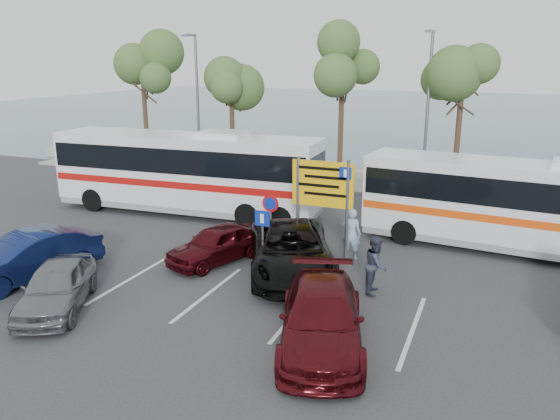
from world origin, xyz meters
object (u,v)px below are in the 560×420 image
at_px(car_silver_a, 57,286).
at_px(pedestrian_near, 352,234).
at_px(car_blue, 28,257).
at_px(car_maroon, 322,318).
at_px(pedestrian_far, 376,265).
at_px(street_lamp_left, 197,99).
at_px(car_red, 217,244).
at_px(street_lamp_right, 427,106).
at_px(suv_black, 291,250).
at_px(direction_sign, 323,192).
at_px(coach_bus_right, 523,209).
at_px(coach_bus_left, 187,175).

distance_m(car_silver_a, pedestrian_near, 9.68).
xyz_separation_m(car_blue, car_maroon, (9.96, -0.38, -0.05)).
relative_size(car_blue, pedestrian_near, 2.51).
height_order(car_silver_a, car_maroon, car_maroon).
bearing_deg(car_silver_a, pedestrian_far, 1.85).
height_order(pedestrian_near, pedestrian_far, pedestrian_near).
distance_m(street_lamp_left, pedestrian_far, 18.74).
xyz_separation_m(car_blue, car_red, (4.80, 3.73, -0.12)).
height_order(street_lamp_left, street_lamp_right, same).
height_order(suv_black, pedestrian_near, pedestrian_near).
height_order(direction_sign, suv_black, direction_sign).
xyz_separation_m(coach_bus_right, car_red, (-9.76, -5.00, -0.99)).
distance_m(coach_bus_left, pedestrian_far, 11.40).
bearing_deg(car_blue, coach_bus_left, 101.02).
bearing_deg(coach_bus_right, street_lamp_left, 158.14).
xyz_separation_m(coach_bus_left, coach_bus_right, (14.00, 0.00, -0.14)).
bearing_deg(coach_bus_left, street_lamp_right, 36.46).
height_order(street_lamp_left, pedestrian_near, street_lamp_left).
bearing_deg(coach_bus_right, coach_bus_left, -180.00).
distance_m(street_lamp_left, coach_bus_left, 8.34).
relative_size(coach_bus_left, suv_black, 2.17).
height_order(coach_bus_right, car_maroon, coach_bus_right).
bearing_deg(coach_bus_left, direction_sign, -23.76).
relative_size(street_lamp_right, pedestrian_far, 4.45).
xyz_separation_m(coach_bus_right, pedestrian_near, (-5.50, -2.98, -0.71)).
bearing_deg(coach_bus_right, pedestrian_far, -126.42).
xyz_separation_m(street_lamp_left, street_lamp_right, (13.00, 0.00, 0.00)).
relative_size(street_lamp_left, pedestrian_far, 4.45).
distance_m(direction_sign, car_maroon, 6.34).
xyz_separation_m(direction_sign, car_red, (-3.26, -1.70, -1.79)).
distance_m(street_lamp_left, car_silver_a, 18.27).
bearing_deg(car_red, street_lamp_right, 87.11).
bearing_deg(car_blue, pedestrian_near, 47.11).
bearing_deg(street_lamp_left, street_lamp_right, 0.00).
xyz_separation_m(street_lamp_left, pedestrian_near, (12.00, -10.00, -3.67)).
bearing_deg(street_lamp_left, car_silver_a, -72.58).
xyz_separation_m(direction_sign, coach_bus_left, (-7.50, 3.30, -0.66)).
bearing_deg(car_silver_a, suv_black, 16.90).
height_order(direction_sign, car_blue, direction_sign).
xyz_separation_m(suv_black, pedestrian_far, (2.94, -0.50, 0.11)).
bearing_deg(car_maroon, suv_black, 102.84).
distance_m(street_lamp_left, car_maroon, 21.01).
distance_m(coach_bus_right, pedestrian_near, 6.29).
bearing_deg(street_lamp_right, suv_black, -101.75).
bearing_deg(car_maroon, pedestrian_far, 64.00).
relative_size(coach_bus_left, car_silver_a, 3.15).
xyz_separation_m(car_silver_a, pedestrian_near, (6.66, 7.02, 0.26)).
bearing_deg(car_red, suv_black, 20.75).
distance_m(direction_sign, coach_bus_left, 8.23).
relative_size(street_lamp_left, coach_bus_right, 0.70).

